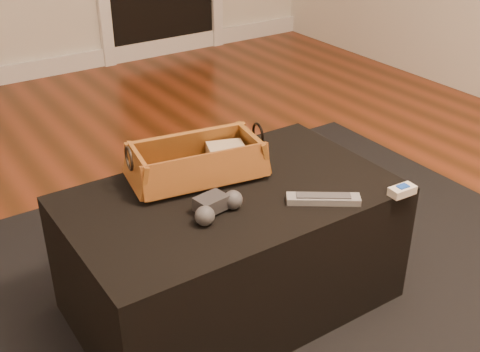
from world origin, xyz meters
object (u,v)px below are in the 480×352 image
wicker_basket (197,163)px  silver_remote (323,199)px  game_controller (216,206)px  tv_remote (192,173)px  cream_gadget (402,190)px  ottoman (231,249)px

wicker_basket → silver_remote: wicker_basket is taller
wicker_basket → game_controller: (-0.07, -0.22, -0.02)m
tv_remote → wicker_basket: bearing=30.9°
wicker_basket → silver_remote: size_ratio=2.22×
tv_remote → wicker_basket: wicker_basket is taller
wicker_basket → cream_gadget: size_ratio=5.36×
ottoman → cream_gadget: size_ratio=11.74×
tv_remote → game_controller: game_controller is taller
ottoman → game_controller: bearing=-141.6°
silver_remote → game_controller: bearing=158.4°
silver_remote → wicker_basket: bearing=124.5°
silver_remote → cream_gadget: size_ratio=2.41×
ottoman → tv_remote: (-0.06, 0.13, 0.24)m
tv_remote → silver_remote: 0.42m
tv_remote → wicker_basket: (0.02, 0.01, 0.02)m
ottoman → tv_remote: tv_remote is taller
ottoman → wicker_basket: bearing=104.8°
game_controller → wicker_basket: bearing=73.4°
ottoman → silver_remote: size_ratio=4.87×
silver_remote → tv_remote: bearing=128.1°
wicker_basket → silver_remote: 0.41m
tv_remote → cream_gadget: bearing=-37.6°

